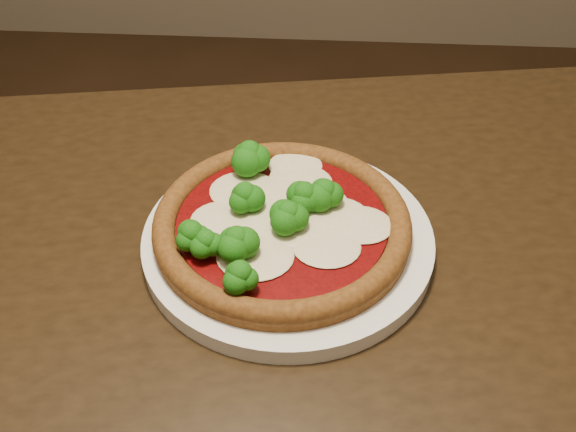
{
  "coord_description": "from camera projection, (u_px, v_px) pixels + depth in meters",
  "views": [
    {
      "loc": [
        0.17,
        -0.43,
        1.2
      ],
      "look_at": [
        0.14,
        0.03,
        0.79
      ],
      "focal_mm": 40.0,
      "sensor_mm": 36.0,
      "label": 1
    }
  ],
  "objects": [
    {
      "name": "plate",
      "position": [
        288.0,
        239.0,
        0.64
      ],
      "size": [
        0.29,
        0.29,
        0.02
      ],
      "primitive_type": "cylinder",
      "color": "white",
      "rests_on": "dining_table"
    },
    {
      "name": "pizza",
      "position": [
        279.0,
        220.0,
        0.63
      ],
      "size": [
        0.25,
        0.25,
        0.06
      ],
      "rotation": [
        0.0,
        0.0,
        -0.1
      ],
      "color": "brown",
      "rests_on": "plate"
    },
    {
      "name": "dining_table",
      "position": [
        239.0,
        359.0,
        0.66
      ],
      "size": [
        1.38,
        0.97,
        0.75
      ],
      "rotation": [
        0.0,
        0.0,
        0.17
      ],
      "color": "black",
      "rests_on": "floor"
    }
  ]
}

